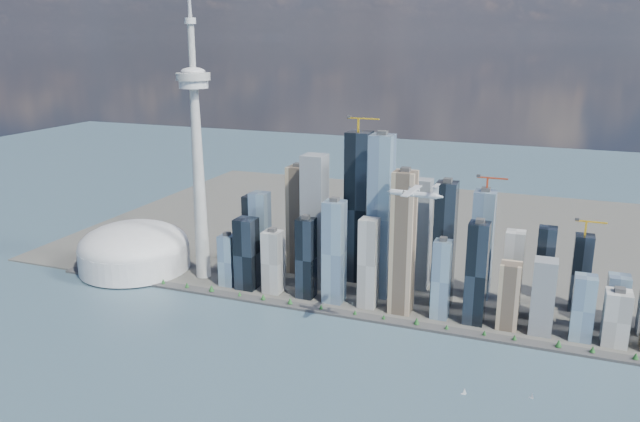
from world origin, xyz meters
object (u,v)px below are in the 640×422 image
at_px(sailboat_west, 464,392).
at_px(sailboat_east, 532,396).
at_px(dome_stadium, 134,249).
at_px(airplane, 414,193).
at_px(needle_tower, 197,148).

bearing_deg(sailboat_west, sailboat_east, 6.97).
distance_m(dome_stadium, sailboat_east, 738.00).
bearing_deg(airplane, sailboat_east, -3.66).
distance_m(airplane, sailboat_west, 248.26).
relative_size(dome_stadium, sailboat_west, 21.65).
relative_size(needle_tower, sailboat_east, 68.07).
distance_m(sailboat_west, sailboat_east, 79.56).
bearing_deg(sailboat_east, dome_stadium, -172.51).
height_order(dome_stadium, airplane, airplane).
bearing_deg(needle_tower, dome_stadium, -175.91).
bearing_deg(sailboat_west, airplane, 145.00).
relative_size(needle_tower, sailboat_west, 59.60).
height_order(dome_stadium, sailboat_west, dome_stadium).
distance_m(needle_tower, airplane, 452.39).
relative_size(dome_stadium, sailboat_east, 24.73).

